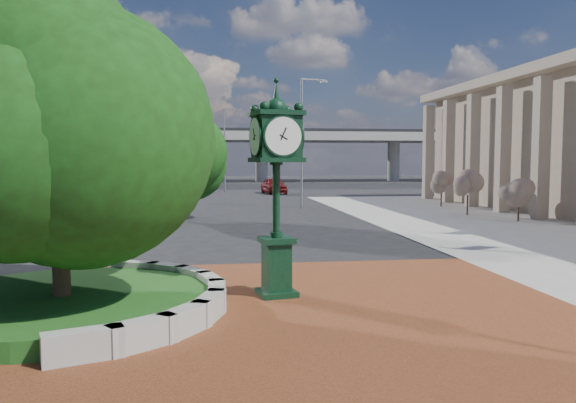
# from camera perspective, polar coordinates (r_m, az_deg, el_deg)

# --- Properties ---
(ground) EXTENTS (200.00, 200.00, 0.00)m
(ground) POSITION_cam_1_polar(r_m,az_deg,el_deg) (12.61, 1.07, -10.56)
(ground) COLOR black
(ground) RESTS_ON ground
(plaza) EXTENTS (12.00, 12.00, 0.04)m
(plaza) POSITION_cam_1_polar(r_m,az_deg,el_deg) (11.65, 1.81, -11.71)
(plaza) COLOR brown
(plaza) RESTS_ON ground
(planter_wall) EXTENTS (2.96, 6.77, 0.54)m
(planter_wall) POSITION_cam_1_polar(r_m,az_deg,el_deg) (12.45, -11.53, -9.57)
(planter_wall) COLOR #9E9B93
(planter_wall) RESTS_ON ground
(grass_bed) EXTENTS (6.10, 6.10, 0.40)m
(grass_bed) POSITION_cam_1_polar(r_m,az_deg,el_deg) (12.83, -21.94, -9.69)
(grass_bed) COLOR #134417
(grass_bed) RESTS_ON ground
(overpass) EXTENTS (90.00, 12.00, 7.50)m
(overpass) POSITION_cam_1_polar(r_m,az_deg,el_deg) (82.14, -6.37, 6.57)
(overpass) COLOR #9E9B93
(overpass) RESTS_ON ground
(tree_planter) EXTENTS (5.20, 5.20, 6.33)m
(tree_planter) POSITION_cam_1_polar(r_m,az_deg,el_deg) (12.48, -22.39, 6.23)
(tree_planter) COLOR #38281C
(tree_planter) RESTS_ON ground
(tree_street) EXTENTS (4.40, 4.40, 5.45)m
(tree_street) POSITION_cam_1_polar(r_m,az_deg,el_deg) (30.14, -11.65, 4.21)
(tree_street) COLOR #38281C
(tree_street) RESTS_ON ground
(post_clock) EXTENTS (1.20, 1.20, 5.02)m
(post_clock) POSITION_cam_1_polar(r_m,az_deg,el_deg) (13.01, -1.19, 2.20)
(post_clock) COLOR black
(post_clock) RESTS_ON ground
(parked_car) EXTENTS (2.44, 4.71, 1.53)m
(parked_car) POSITION_cam_1_polar(r_m,az_deg,el_deg) (53.23, -1.46, 1.63)
(parked_car) COLOR #5F0D10
(parked_car) RESTS_ON ground
(street_lamp_near) EXTENTS (1.90, 0.65, 8.59)m
(street_lamp_near) POSITION_cam_1_polar(r_m,az_deg,el_deg) (37.58, 1.69, 7.03)
(street_lamp_near) COLOR slate
(street_lamp_near) RESTS_ON ground
(street_lamp_far) EXTENTS (1.83, 0.28, 8.15)m
(street_lamp_far) POSITION_cam_1_polar(r_m,az_deg,el_deg) (55.16, -6.26, 5.87)
(street_lamp_far) COLOR slate
(street_lamp_far) RESTS_ON ground
(shrub_near) EXTENTS (1.20, 1.20, 2.20)m
(shrub_near) POSITION_cam_1_polar(r_m,az_deg,el_deg) (31.36, 22.41, 0.97)
(shrub_near) COLOR #38281C
(shrub_near) RESTS_ON ground
(shrub_mid) EXTENTS (1.20, 1.20, 2.20)m
(shrub_mid) POSITION_cam_1_polar(r_m,az_deg,el_deg) (33.77, 17.80, 1.30)
(shrub_mid) COLOR #38281C
(shrub_mid) RESTS_ON ground
(shrub_far) EXTENTS (1.20, 1.20, 2.20)m
(shrub_far) POSITION_cam_1_polar(r_m,az_deg,el_deg) (39.54, 15.32, 1.76)
(shrub_far) COLOR #38281C
(shrub_far) RESTS_ON ground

